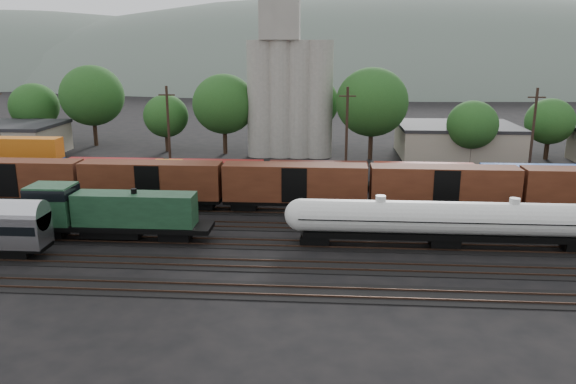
# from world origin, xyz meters

# --- Properties ---
(ground) EXTENTS (600.00, 600.00, 0.00)m
(ground) POSITION_xyz_m (0.00, 0.00, 0.00)
(ground) COLOR black
(tracks) EXTENTS (180.00, 33.20, 0.20)m
(tracks) POSITION_xyz_m (0.00, 0.00, 0.05)
(tracks) COLOR black
(tracks) RESTS_ON ground
(green_locomotive) EXTENTS (18.13, 3.20, 4.80)m
(green_locomotive) POSITION_xyz_m (-10.80, -5.00, 2.73)
(green_locomotive) COLOR black
(green_locomotive) RESTS_ON ground
(tank_car_a) EXTENTS (16.68, 2.99, 4.37)m
(tank_car_a) POSITION_xyz_m (14.17, -5.00, 2.60)
(tank_car_a) COLOR silver
(tank_car_a) RESTS_ON ground
(tank_car_b) EXTENTS (16.66, 2.98, 4.37)m
(tank_car_b) POSITION_xyz_m (25.48, -5.00, 2.60)
(tank_car_b) COLOR silver
(tank_car_b) RESTS_ON ground
(orange_locomotive) EXTENTS (16.04, 2.67, 4.01)m
(orange_locomotive) POSITION_xyz_m (-4.96, 10.00, 2.31)
(orange_locomotive) COLOR black
(orange_locomotive) RESTS_ON ground
(boxcar_string) EXTENTS (138.20, 2.90, 4.20)m
(boxcar_string) POSITION_xyz_m (-9.25, 5.00, 3.12)
(boxcar_string) COLOR black
(boxcar_string) RESTS_ON ground
(container_wall) EXTENTS (160.00, 2.60, 5.80)m
(container_wall) POSITION_xyz_m (-2.19, 15.00, 2.38)
(container_wall) COLOR black
(container_wall) RESTS_ON ground
(grain_silo) EXTENTS (13.40, 5.00, 29.00)m
(grain_silo) POSITION_xyz_m (3.28, 36.00, 11.26)
(grain_silo) COLOR #98968C
(grain_silo) RESTS_ON ground
(industrial_sheds) EXTENTS (119.38, 17.26, 5.10)m
(industrial_sheds) POSITION_xyz_m (6.63, 35.25, 2.56)
(industrial_sheds) COLOR #9E937F
(industrial_sheds) RESTS_ON ground
(tree_band) EXTENTS (167.94, 22.37, 14.04)m
(tree_band) POSITION_xyz_m (-6.16, 37.69, 7.54)
(tree_band) COLOR black
(tree_band) RESTS_ON ground
(utility_poles) EXTENTS (122.20, 0.36, 12.00)m
(utility_poles) POSITION_xyz_m (0.00, 22.00, 6.21)
(utility_poles) COLOR black
(utility_poles) RESTS_ON ground
(distant_hills) EXTENTS (860.00, 286.00, 130.00)m
(distant_hills) POSITION_xyz_m (23.92, 260.00, -20.56)
(distant_hills) COLOR #59665B
(distant_hills) RESTS_ON ground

